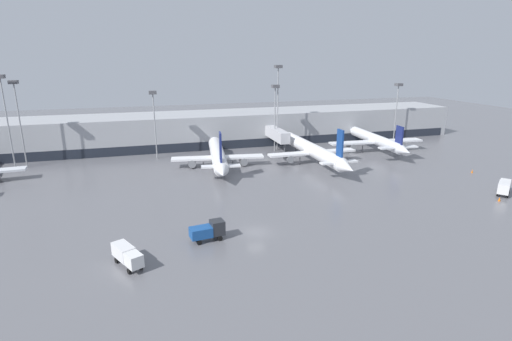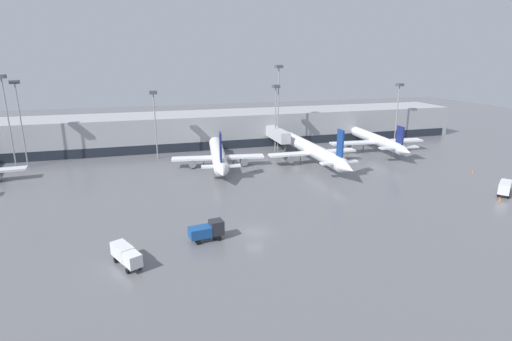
# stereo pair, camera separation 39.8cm
# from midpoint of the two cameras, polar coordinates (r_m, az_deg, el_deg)

# --- Properties ---
(ground_plane) EXTENTS (320.00, 320.00, 0.00)m
(ground_plane) POSITION_cam_midpoint_polar(r_m,az_deg,el_deg) (59.04, -0.20, -8.83)
(ground_plane) COLOR slate
(terminal_building) EXTENTS (160.00, 28.67, 9.00)m
(terminal_building) POSITION_cam_midpoint_polar(r_m,az_deg,el_deg) (116.12, -8.82, 5.82)
(terminal_building) COLOR #9EA0A5
(terminal_building) RESTS_ON ground_plane
(parked_jet_1) EXTENTS (21.49, 33.75, 10.04)m
(parked_jet_1) POSITION_cam_midpoint_polar(r_m,az_deg,el_deg) (92.85, -5.60, 2.18)
(parked_jet_1) COLOR white
(parked_jet_1) RESTS_ON ground_plane
(parked_jet_2) EXTENTS (26.04, 31.53, 8.69)m
(parked_jet_2) POSITION_cam_midpoint_polar(r_m,az_deg,el_deg) (111.27, 16.74, 4.18)
(parked_jet_2) COLOR silver
(parked_jet_2) RESTS_ON ground_plane
(parked_jet_3) EXTENTS (21.80, 38.05, 10.37)m
(parked_jet_3) POSITION_cam_midpoint_polar(r_m,az_deg,el_deg) (96.23, 7.95, 2.89)
(parked_jet_3) COLOR white
(parked_jet_3) RESTS_ON ground_plane
(service_truck_0) EXTENTS (3.93, 5.78, 2.41)m
(service_truck_0) POSITION_cam_midpoint_polar(r_m,az_deg,el_deg) (52.27, -18.14, -11.35)
(service_truck_0) COLOR silver
(service_truck_0) RESTS_ON ground_plane
(service_truck_1) EXTENTS (5.60, 4.98, 2.57)m
(service_truck_1) POSITION_cam_midpoint_polar(r_m,az_deg,el_deg) (86.97, 31.83, -1.94)
(service_truck_1) COLOR silver
(service_truck_1) RESTS_ON ground_plane
(service_truck_2) EXTENTS (5.00, 2.56, 2.73)m
(service_truck_2) POSITION_cam_midpoint_polar(r_m,az_deg,el_deg) (56.52, -7.02, -8.46)
(service_truck_2) COLOR #19478C
(service_truck_2) RESTS_ON ground_plane
(traffic_cone_0) EXTENTS (0.45, 0.45, 0.76)m
(traffic_cone_0) POSITION_cam_midpoint_polar(r_m,az_deg,el_deg) (82.99, 31.32, -3.50)
(traffic_cone_0) COLOR orange
(traffic_cone_0) RESTS_ON ground_plane
(traffic_cone_2) EXTENTS (0.36, 0.36, 0.80)m
(traffic_cone_2) POSITION_cam_midpoint_polar(r_m,az_deg,el_deg) (99.78, 28.40, -0.07)
(traffic_cone_2) COLOR orange
(traffic_cone_2) RESTS_ON ground_plane
(apron_light_mast_0) EXTENTS (1.80, 1.80, 20.96)m
(apron_light_mast_0) POSITION_cam_midpoint_polar(r_m,az_deg,el_deg) (103.60, -32.50, 8.86)
(apron_light_mast_0) COLOR gray
(apron_light_mast_0) RESTS_ON ground_plane
(apron_light_mast_1) EXTENTS (1.80, 1.80, 19.61)m
(apron_light_mast_1) POSITION_cam_midpoint_polar(r_m,az_deg,el_deg) (105.68, -31.15, 8.65)
(apron_light_mast_1) COLOR gray
(apron_light_mast_1) RESTS_ON ground_plane
(apron_light_mast_3) EXTENTS (1.80, 1.80, 16.73)m
(apron_light_mast_3) POSITION_cam_midpoint_polar(r_m,az_deg,el_deg) (100.95, -14.55, 9.05)
(apron_light_mast_3) COLOR gray
(apron_light_mast_3) RESTS_ON ground_plane
(apron_light_mast_4) EXTENTS (1.80, 1.80, 17.01)m
(apron_light_mast_4) POSITION_cam_midpoint_polar(r_m,az_deg,el_deg) (127.21, 19.50, 10.11)
(apron_light_mast_4) COLOR gray
(apron_light_mast_4) RESTS_ON ground_plane
(apron_light_mast_5) EXTENTS (1.80, 1.80, 22.50)m
(apron_light_mast_5) POSITION_cam_midpoint_polar(r_m,az_deg,el_deg) (107.31, 3.05, 12.03)
(apron_light_mast_5) COLOR gray
(apron_light_mast_5) RESTS_ON ground_plane
(apron_light_mast_6) EXTENTS (1.80, 1.80, 17.57)m
(apron_light_mast_6) POSITION_cam_midpoint_polar(r_m,az_deg,el_deg) (106.32, 2.64, 10.19)
(apron_light_mast_6) COLOR gray
(apron_light_mast_6) RESTS_ON ground_plane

